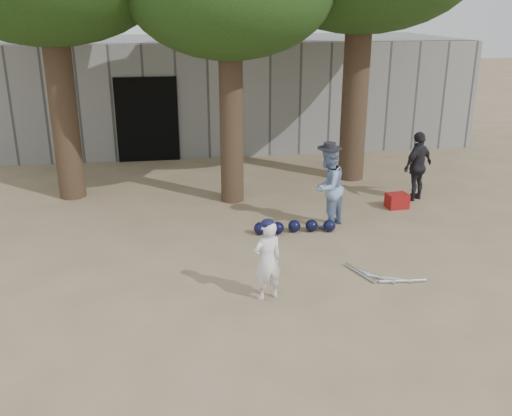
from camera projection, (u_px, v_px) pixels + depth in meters
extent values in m
plane|color=#937C5E|center=(226.00, 295.00, 8.19)|extent=(70.00, 70.00, 0.00)
imported|color=white|center=(268.00, 261.00, 7.92)|extent=(0.49, 0.39, 1.17)
imported|color=#7D95C1|center=(328.00, 187.00, 10.48)|extent=(0.94, 0.94, 1.54)
imported|color=black|center=(418.00, 166.00, 11.99)|extent=(0.92, 0.75, 1.47)
cube|color=maroon|center=(397.00, 201.00, 11.67)|extent=(0.45, 0.36, 0.30)
cube|color=gray|center=(192.00, 102.00, 15.12)|extent=(16.00, 0.35, 3.00)
cube|color=black|center=(147.00, 120.00, 14.89)|extent=(1.60, 0.08, 2.20)
cube|color=slate|center=(188.00, 89.00, 17.44)|extent=(16.00, 5.00, 3.00)
sphere|color=black|center=(260.00, 228.00, 10.32)|extent=(0.23, 0.23, 0.23)
sphere|color=black|center=(278.00, 228.00, 10.35)|extent=(0.23, 0.23, 0.23)
sphere|color=black|center=(294.00, 226.00, 10.44)|extent=(0.23, 0.23, 0.23)
sphere|color=black|center=(312.00, 226.00, 10.46)|extent=(0.23, 0.23, 0.23)
sphere|color=black|center=(329.00, 226.00, 10.45)|extent=(0.23, 0.23, 0.23)
cylinder|color=silver|center=(360.00, 273.00, 8.82)|extent=(0.30, 0.70, 0.06)
cylinder|color=silver|center=(374.00, 275.00, 8.73)|extent=(0.50, 0.59, 0.06)
cylinder|color=silver|center=(388.00, 278.00, 8.65)|extent=(0.66, 0.38, 0.06)
cylinder|color=silver|center=(402.00, 281.00, 8.56)|extent=(0.72, 0.11, 0.06)
cylinder|color=brown|center=(59.00, 67.00, 11.49)|extent=(0.56, 0.56, 5.50)
cylinder|color=brown|center=(231.00, 81.00, 11.34)|extent=(0.48, 0.48, 5.00)
cylinder|color=brown|center=(357.00, 54.00, 12.76)|extent=(0.60, 0.60, 5.80)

